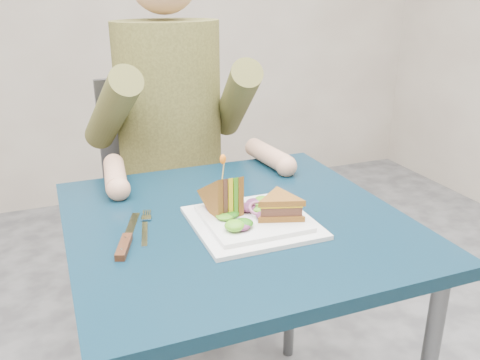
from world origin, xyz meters
name	(u,v)px	position (x,y,z in m)	size (l,w,h in m)	color
table	(236,248)	(0.00, 0.00, 0.65)	(0.75, 0.75, 0.73)	black
chair	(167,189)	(0.00, 0.70, 0.54)	(0.42, 0.40, 0.93)	#47474C
diner	(170,92)	(0.00, 0.59, 0.91)	(0.54, 0.59, 0.74)	brown
plate	(252,221)	(0.02, -0.05, 0.74)	(0.26, 0.26, 0.02)	white
sandwich_flat	(280,207)	(0.08, -0.07, 0.78)	(0.15, 0.15, 0.05)	brown
sandwich_upright	(223,198)	(-0.03, 0.00, 0.78)	(0.08, 0.14, 0.14)	brown
fork	(145,228)	(-0.21, 0.02, 0.73)	(0.06, 0.18, 0.01)	silver
knife	(125,242)	(-0.26, -0.04, 0.74)	(0.09, 0.22, 0.02)	silver
toothpick	(223,171)	(-0.03, 0.00, 0.85)	(0.00, 0.00, 0.06)	tan
toothpick_frill	(223,159)	(-0.03, 0.00, 0.88)	(0.01, 0.01, 0.02)	orange
lettuce_spill	(253,210)	(0.03, -0.04, 0.76)	(0.15, 0.13, 0.02)	#337A14
onion_ring	(258,208)	(0.04, -0.04, 0.77)	(0.04, 0.04, 0.01)	#9E4C7A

